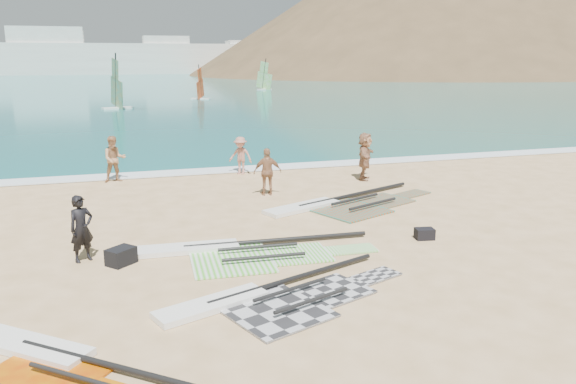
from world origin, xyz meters
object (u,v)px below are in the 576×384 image
object	(u,v)px
person_wetsuit	(81,229)
beachgoer_left	(114,159)
rig_orange	(342,204)
rig_grey	(271,299)
beachgoer_mid	(241,156)
gear_bag_far	(424,234)
beachgoer_back	(268,172)
gear_bag_near	(121,256)
rig_green	(238,252)
beachgoer_right	(365,156)
rig_red	(58,375)

from	to	relation	value
person_wetsuit	beachgoer_left	size ratio (longest dim) A/B	0.90
rig_orange	person_wetsuit	distance (m)	8.17
rig_grey	beachgoer_mid	bearing A→B (deg)	59.56
gear_bag_far	beachgoer_back	size ratio (longest dim) A/B	0.29
gear_bag_near	rig_green	bearing A→B (deg)	-2.12
person_wetsuit	beachgoer_right	xyz separation A→B (m)	(9.96, 6.25, 0.13)
rig_green	beachgoer_mid	bearing A→B (deg)	80.26
rig_grey	gear_bag_near	size ratio (longest dim) A/B	8.88
beachgoer_right	rig_grey	bearing A→B (deg)	175.98
rig_orange	gear_bag_near	size ratio (longest dim) A/B	10.35
gear_bag_far	beachgoer_right	bearing A→B (deg)	77.74
rig_green	person_wetsuit	world-z (taller)	person_wetsuit
rig_red	beachgoer_right	xyz separation A→B (m)	(10.11, 11.33, 0.86)
rig_orange	beachgoer_right	bearing A→B (deg)	33.08
person_wetsuit	beachgoer_mid	distance (m)	10.34
gear_bag_far	rig_orange	bearing A→B (deg)	101.69
beachgoer_right	rig_red	bearing A→B (deg)	167.72
rig_grey	rig_green	bearing A→B (deg)	69.82
rig_orange	beachgoer_left	xyz separation A→B (m)	(-6.87, 5.85, 0.82)
gear_bag_far	beachgoer_back	world-z (taller)	beachgoer_back
rig_green	gear_bag_far	bearing A→B (deg)	-0.73
rig_red	person_wetsuit	xyz separation A→B (m)	(0.15, 5.08, 0.73)
gear_bag_near	person_wetsuit	size ratio (longest dim) A/B	0.39
beachgoer_left	rig_orange	bearing A→B (deg)	-46.80
rig_grey	beachgoer_right	bearing A→B (deg)	35.72
beachgoer_back	beachgoer_right	size ratio (longest dim) A/B	0.89
gear_bag_far	beachgoer_left	size ratio (longest dim) A/B	0.27
rig_green	gear_bag_near	bearing A→B (deg)	-179.16
rig_orange	beachgoer_right	world-z (taller)	beachgoer_right
gear_bag_near	beachgoer_right	size ratio (longest dim) A/B	0.33
rig_orange	beachgoer_mid	xyz separation A→B (m)	(-2.02, 5.85, 0.71)
gear_bag_near	beachgoer_right	xyz separation A→B (m)	(9.13, 6.73, 0.72)
beachgoer_right	gear_bag_near	bearing A→B (deg)	155.86
rig_grey	rig_green	xyz separation A→B (m)	(-0.03, 2.84, 0.00)
beachgoer_mid	beachgoer_right	xyz separation A→B (m)	(4.34, -2.43, 0.15)
rig_red	beachgoer_back	bearing A→B (deg)	99.46
beachgoer_left	beachgoer_right	size ratio (longest dim) A/B	0.95
rig_grey	beachgoer_back	bearing A→B (deg)	54.59
rig_red	beachgoer_left	size ratio (longest dim) A/B	2.57
rig_grey	person_wetsuit	xyz separation A→B (m)	(-3.56, 3.42, 0.73)
rig_orange	beachgoer_back	bearing A→B (deg)	109.48
gear_bag_far	person_wetsuit	xyz separation A→B (m)	(-8.41, 0.90, 0.64)
rig_green	gear_bag_near	xyz separation A→B (m)	(-2.71, 0.10, 0.14)
gear_bag_near	rig_red	bearing A→B (deg)	-101.98
rig_orange	gear_bag_near	bearing A→B (deg)	-176.84
gear_bag_near	gear_bag_far	bearing A→B (deg)	-3.13
rig_orange	gear_bag_far	bearing A→B (deg)	-101.06
rig_red	gear_bag_near	xyz separation A→B (m)	(0.98, 4.60, 0.14)
rig_red	rig_orange	bearing A→B (deg)	85.40
gear_bag_far	beachgoer_back	xyz separation A→B (m)	(-2.67, 5.81, 0.67)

